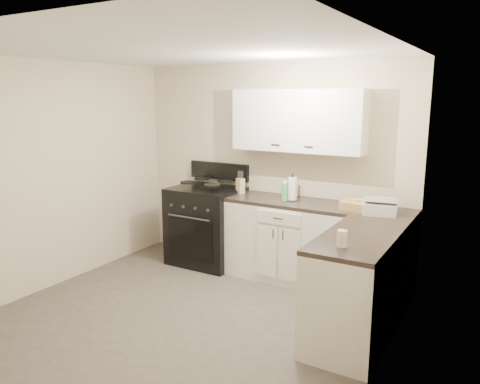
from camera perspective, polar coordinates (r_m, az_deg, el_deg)
The scene contains 20 objects.
floor at distance 4.68m, azimuth -6.92°, elevation -15.29°, with size 3.60×3.60×0.00m, color #473F38.
ceiling at distance 4.20m, azimuth -7.78°, elevation 16.80°, with size 3.60×3.60×0.00m, color white.
wall_back at distance 5.77m, azimuth 3.65°, elevation 3.00°, with size 3.60×3.60×0.00m, color beige.
wall_right at distance 3.49m, azimuth 16.79°, elevation -3.20°, with size 3.60×3.60×0.00m, color beige.
wall_left at distance 5.54m, azimuth -22.25°, elevation 1.79°, with size 3.60×3.60×0.00m, color beige.
base_cabinets_back at distance 5.51m, azimuth 6.09°, elevation -6.01°, with size 1.55×0.60×0.90m, color white.
base_cabinets_right at distance 4.60m, azimuth 15.11°, elevation -10.03°, with size 0.60×1.90×0.90m, color white.
countertop_back at distance 5.39m, azimuth 6.20°, elevation -1.24°, with size 1.55×0.60×0.04m, color black.
countertop_right at distance 4.45m, azimuth 15.43°, elevation -4.38°, with size 0.60×1.90×0.04m, color black.
upper_cabinets at distance 5.40m, azimuth 7.08°, elevation 8.63°, with size 1.55×0.30×0.70m, color white.
stove at distance 6.03m, azimuth -4.00°, elevation -4.33°, with size 0.86×0.74×1.04m, color black.
knife_block at distance 5.72m, azimuth 0.05°, elevation 0.74°, with size 0.09×0.08×0.19m, color #DABE86.
paper_towel at distance 5.38m, azimuth 6.40°, elevation 0.36°, with size 0.11×0.11×0.26m, color white.
soap_bottle at distance 5.34m, azimuth 5.44°, elevation 0.00°, with size 0.07×0.07×0.20m, color #47B963.
picture_frame at distance 5.63m, azimuth 6.70°, elevation 0.20°, with size 0.11×0.01×0.13m, color black.
wicker_basket at distance 5.02m, azimuth 13.84°, elevation -1.69°, with size 0.28×0.19×0.09m, color tan.
countertop_grill at distance 4.95m, azimuth 16.73°, elevation -1.89°, with size 0.33×0.30×0.12m, color silver.
glass_jar at distance 3.81m, azimuth 12.33°, elevation -5.56°, with size 0.08×0.08×0.13m, color silver.
oven_mitt_near at distance 4.16m, azimuth 8.39°, elevation -12.51°, with size 0.02×0.15×0.26m, color black.
oven_mitt_far at distance 4.45m, azimuth 10.29°, elevation -9.53°, with size 0.02×0.15×0.25m, color black.
Camera 1 is at (2.57, -3.30, 2.11)m, focal length 35.00 mm.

